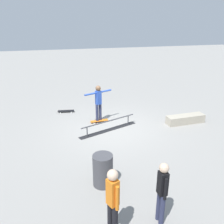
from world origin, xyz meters
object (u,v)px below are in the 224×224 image
at_px(grind_rail, 109,126).
at_px(skate_ledge, 185,119).
at_px(loose_skateboard_black, 66,111).
at_px(trash_bin, 103,170).
at_px(bystander_orange_shirt, 113,200).
at_px(bystander_black_shirt, 162,190).
at_px(skateboard_main, 99,121).
at_px(skater_main, 98,101).

distance_m(grind_rail, skate_ledge, 3.49).
height_order(skate_ledge, loose_skateboard_black, skate_ledge).
relative_size(grind_rail, trash_bin, 2.88).
bearing_deg(bystander_orange_shirt, loose_skateboard_black, 160.27).
bearing_deg(loose_skateboard_black, grind_rail, -50.82).
bearing_deg(bystander_black_shirt, loose_skateboard_black, -170.29).
relative_size(bystander_black_shirt, loose_skateboard_black, 1.89).
xyz_separation_m(grind_rail, loose_skateboard_black, (1.53, -2.58, -0.12)).
relative_size(grind_rail, bystander_black_shirt, 1.72).
relative_size(bystander_orange_shirt, trash_bin, 1.78).
bearing_deg(skateboard_main, skate_ledge, -19.84).
relative_size(grind_rail, skater_main, 1.58).
distance_m(skater_main, bystander_orange_shirt, 6.11).
bearing_deg(bystander_orange_shirt, skateboard_main, 148.18).
bearing_deg(skater_main, bystander_orange_shirt, -120.99).
relative_size(skater_main, bystander_orange_shirt, 1.03).
relative_size(skater_main, loose_skateboard_black, 2.06).
bearing_deg(loose_skateboard_black, bystander_orange_shirt, -79.53).
height_order(bystander_black_shirt, loose_skateboard_black, bystander_black_shirt).
bearing_deg(skateboard_main, skater_main, 100.61).
xyz_separation_m(grind_rail, skate_ledge, (-3.48, 0.21, -0.01)).
height_order(bystander_orange_shirt, trash_bin, bystander_orange_shirt).
bearing_deg(grind_rail, skateboard_main, -97.15).
height_order(skate_ledge, bystander_orange_shirt, bystander_orange_shirt).
height_order(grind_rail, skateboard_main, grind_rail).
height_order(skateboard_main, trash_bin, trash_bin).
relative_size(bystander_orange_shirt, loose_skateboard_black, 2.00).
distance_m(skateboard_main, loose_skateboard_black, 2.13).
xyz_separation_m(skate_ledge, skater_main, (3.70, -1.16, 0.80)).
distance_m(bystander_orange_shirt, loose_skateboard_black, 7.69).
relative_size(skateboard_main, bystander_black_shirt, 0.52).
relative_size(skater_main, trash_bin, 1.83).
distance_m(grind_rail, loose_skateboard_black, 3.00).
height_order(grind_rail, skate_ledge, grind_rail).
bearing_deg(bystander_orange_shirt, trash_bin, 151.50).
bearing_deg(loose_skateboard_black, skater_main, -42.48).
bearing_deg(skate_ledge, bystander_orange_shirt, 45.62).
xyz_separation_m(skateboard_main, bystander_orange_shirt, (1.07, 5.97, 0.86)).
bearing_deg(trash_bin, grind_rail, -107.56).
bearing_deg(grind_rail, bystander_orange_shirt, 56.33).
relative_size(skate_ledge, skateboard_main, 2.15).
distance_m(loose_skateboard_black, trash_bin, 5.97).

